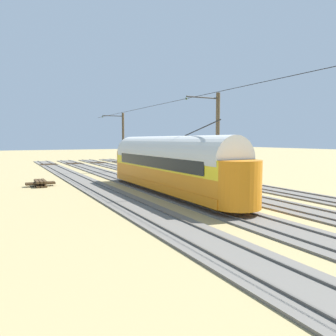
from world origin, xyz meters
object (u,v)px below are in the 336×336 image
(switch_stand, at_px, (197,168))
(vintage_streetcar, at_px, (169,164))
(catenary_pole_mid_near, at_px, (217,143))
(spare_tie_stack, at_px, (40,183))
(catenary_pole_foreground, at_px, (123,142))

(switch_stand, bearing_deg, vintage_streetcar, 49.09)
(vintage_streetcar, distance_m, catenary_pole_mid_near, 3.86)
(switch_stand, height_order, spare_tie_stack, switch_stand)
(catenary_pole_foreground, distance_m, catenary_pole_mid_near, 19.43)
(catenary_pole_mid_near, height_order, spare_tie_stack, catenary_pole_mid_near)
(catenary_pole_mid_near, bearing_deg, spare_tie_stack, -47.07)
(switch_stand, bearing_deg, spare_tie_stack, 6.63)
(vintage_streetcar, xyz_separation_m, catenary_pole_foreground, (-2.48, -16.90, 1.54))
(vintage_streetcar, distance_m, catenary_pole_foreground, 17.15)
(catenary_pole_foreground, relative_size, catenary_pole_mid_near, 1.00)
(catenary_pole_foreground, height_order, switch_stand, catenary_pole_foreground)
(spare_tie_stack, bearing_deg, catenary_pole_mid_near, 132.93)
(switch_stand, bearing_deg, catenary_pole_mid_near, 62.77)
(catenary_pole_foreground, relative_size, spare_tie_stack, 3.04)
(catenary_pole_foreground, bearing_deg, catenary_pole_mid_near, 90.00)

